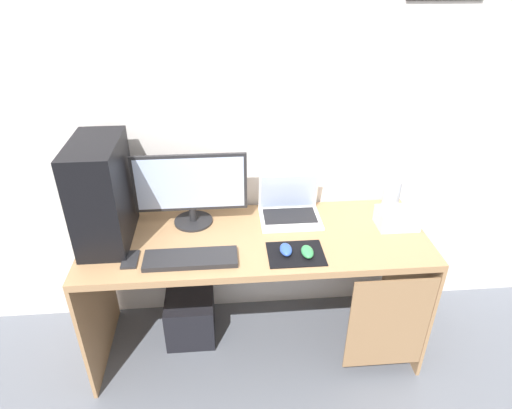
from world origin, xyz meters
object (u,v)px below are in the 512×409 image
Objects in this scene: projector at (397,218)px; mouse_right at (307,252)px; pc_tower at (102,193)px; subwoofer at (191,317)px; monitor at (191,189)px; cell_phone at (130,260)px; keyboard at (191,259)px; mouse_left at (286,250)px; laptop at (290,209)px; speaker at (391,195)px.

projector reaches higher than mouse_right.
subwoofer is at bearing 6.61° from pc_tower.
cell_phone is at bearing -132.80° from monitor.
pc_tower reaches higher than projector.
keyboard is (0.40, -0.22, -0.24)m from pc_tower.
mouse_right is (0.53, -0.00, 0.01)m from keyboard.
cell_phone is at bearing -56.74° from pc_tower.
laptop is at bearing 78.75° from mouse_left.
pc_tower is 2.49× the size of projector.
mouse_right is at bearing -84.89° from laptop.
laptop is (0.50, 0.02, -0.15)m from monitor.
keyboard is at bearing -5.29° from cell_phone.
speaker is 1.84× the size of mouse_left.
pc_tower reaches higher than laptop.
monitor is at bearing 14.60° from pc_tower.
laptop reaches higher than mouse_right.
projector is (-0.02, -0.16, -0.04)m from speaker.
mouse_left is (0.83, -0.20, -0.23)m from pc_tower.
cell_phone reaches higher than subwoofer.
pc_tower is at bearing 166.63° from mouse_right.
mouse_right is at bearing -2.16° from cell_phone.
cell_phone is at bearing 174.71° from keyboard.
pc_tower is 1.86× the size of subwoofer.
subwoofer is (-0.06, -0.06, -0.79)m from monitor.
monitor is 0.37m from keyboard.
projector is 0.54m from mouse_right.
pc_tower is 0.41m from monitor.
pc_tower reaches higher than cell_phone.
keyboard is 0.66m from subwoofer.
mouse_right is at bearing -156.85° from projector.
monitor is 5.77× the size of mouse_left.
mouse_left reaches higher than cell_phone.
keyboard is 1.57× the size of subwoofer.
laptop is 0.35m from mouse_right.
mouse_left reaches higher than subwoofer.
subwoofer is (-1.08, 0.05, -0.64)m from projector.
monitor reaches higher than laptop.
laptop is 0.83m from cell_phone.
pc_tower is at bearing 166.78° from mouse_left.
monitor is 0.80m from subwoofer.
speaker is 1.84× the size of mouse_right.
mouse_right reaches higher than cell_phone.
keyboard is 0.44m from mouse_left.
laptop reaches higher than keyboard.
mouse_left is (-0.61, -0.35, -0.07)m from speaker.
mouse_right is at bearing -144.20° from speaker.
speaker is at bearing 29.60° from mouse_left.
subwoofer is at bearing 156.12° from mouse_right.
pc_tower is 0.93m from laptop.
laptop is 0.85m from subwoofer.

